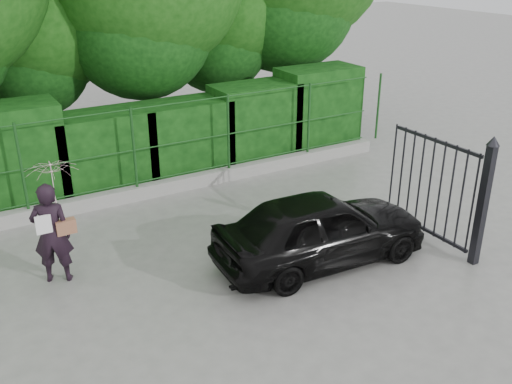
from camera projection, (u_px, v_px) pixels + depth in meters
ground at (211, 304)px, 8.98m from camera, size 80.00×80.00×0.00m
kerb at (120, 196)px, 12.49m from camera, size 14.00×0.25×0.30m
fence at (126, 149)px, 12.18m from camera, size 14.13×0.06×1.80m
hedge at (100, 146)px, 12.91m from camera, size 14.20×1.20×2.27m
gate at (461, 192)px, 10.07m from camera, size 0.22×2.33×2.36m
woman at (53, 208)px, 9.20m from camera, size 0.94×0.85×2.07m
car at (321, 228)px, 9.96m from camera, size 3.94×1.78×1.31m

